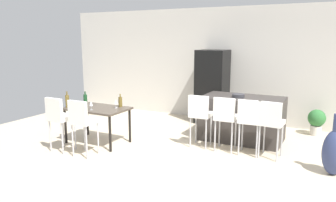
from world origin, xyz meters
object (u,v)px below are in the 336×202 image
wine_bottle_right (85,99)px  wine_glass_middle (116,102)px  potted_plant (317,120)px  dining_table (97,111)px  bar_chair_left (200,113)px  refrigerator (212,87)px  wine_bottle_corner (67,101)px  bar_chair_far (271,121)px  dining_chair_near (59,116)px  wine_bottle_inner (120,102)px  wine_glass_left (91,104)px  kitchen_island (242,119)px  fruit_bowl (238,96)px  dining_chair_far (82,119)px  bar_chair_right (250,118)px  bar_chair_middle (225,115)px

wine_bottle_right → wine_glass_middle: 0.79m
potted_plant → dining_table: bearing=-146.0°
bar_chair_left → refrigerator: bearing=103.5°
wine_bottle_corner → bar_chair_far: bearing=14.1°
dining_table → potted_plant: (3.95, 2.66, -0.33)m
bar_chair_far → dining_chair_near: same height
wine_bottle_inner → wine_glass_left: size_ratio=1.54×
bar_chair_far → wine_glass_middle: bar_chair_far is taller
kitchen_island → fruit_bowl: size_ratio=6.43×
bar_chair_left → dining_chair_far: (-1.68, -1.47, 0.00)m
dining_chair_far → wine_glass_middle: dining_chair_far is taller
wine_glass_middle → potted_plant: wine_glass_middle is taller
dining_chair_far → refrigerator: refrigerator is taller
dining_chair_far → wine_glass_left: (-0.24, 0.53, 0.17)m
fruit_bowl → wine_bottle_corner: bearing=-150.0°
wine_glass_left → bar_chair_right: bearing=17.9°
dining_table → wine_bottle_right: (-0.42, 0.14, 0.19)m
dining_chair_near → refrigerator: refrigerator is taller
bar_chair_middle → wine_glass_left: (-2.43, -0.94, 0.17)m
bar_chair_left → dining_chair_near: (-2.25, -1.47, 0.00)m
bar_chair_middle → bar_chair_far: size_ratio=1.00×
kitchen_island → dining_chair_near: bearing=-140.8°
wine_bottle_corner → wine_bottle_inner: wine_bottle_corner is taller
bar_chair_left → bar_chair_middle: same height
potted_plant → dining_chair_near: bearing=-141.1°
wine_bottle_corner → fruit_bowl: size_ratio=1.28×
bar_chair_left → bar_chair_right: bearing=0.0°
kitchen_island → dining_table: bearing=-148.5°
dining_chair_near → wine_glass_left: bearing=58.4°
bar_chair_left → potted_plant: size_ratio=1.81×
wine_bottle_corner → potted_plant: (4.50, 2.92, -0.53)m
kitchen_island → bar_chair_left: (-0.61, -0.86, 0.24)m
bar_chair_middle → potted_plant: size_ratio=1.81×
bar_chair_far → wine_bottle_corner: 3.98m
bar_chair_right → wine_glass_left: size_ratio=6.03×
fruit_bowl → wine_bottle_right: bearing=-154.9°
refrigerator → fruit_bowl: 1.54m
bar_chair_right → fruit_bowl: size_ratio=4.09×
bar_chair_far → refrigerator: (-1.81, 1.96, 0.22)m
bar_chair_left → wine_bottle_inner: bearing=-164.6°
wine_bottle_right → bar_chair_left: bearing=13.7°
bar_chair_left → potted_plant: (1.99, 1.95, -0.36)m
wine_bottle_right → potted_plant: bearing=30.0°
wine_bottle_inner → wine_bottle_right: bearing=-169.9°
wine_bottle_right → potted_plant: (4.37, 2.53, -0.51)m
dining_chair_near → wine_glass_left: size_ratio=6.03×
bar_chair_left → wine_glass_middle: size_ratio=6.03×
dining_chair_near → wine_glass_left: (0.33, 0.53, 0.17)m
kitchen_island → dining_chair_far: 3.27m
dining_chair_near → bar_chair_far: bearing=22.2°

